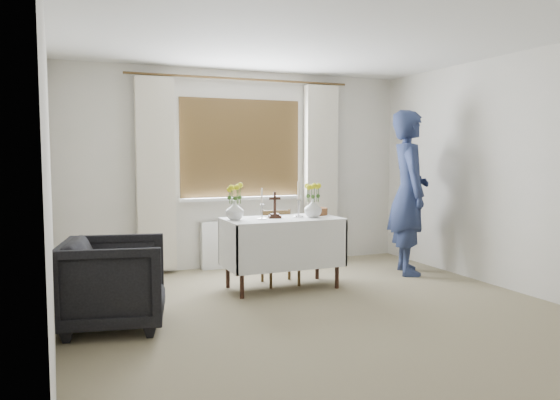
# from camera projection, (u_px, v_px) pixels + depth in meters

# --- Properties ---
(ground) EXTENTS (5.00, 5.00, 0.00)m
(ground) POSITION_uv_depth(u_px,v_px,m) (331.00, 319.00, 4.80)
(ground) COLOR gray
(ground) RESTS_ON ground
(altar_table) EXTENTS (1.24, 0.64, 0.76)m
(altar_table) POSITION_uv_depth(u_px,v_px,m) (282.00, 253.00, 5.88)
(altar_table) COLOR white
(altar_table) RESTS_ON ground
(wooden_chair) EXTENTS (0.40, 0.40, 0.82)m
(wooden_chair) POSITION_uv_depth(u_px,v_px,m) (280.00, 248.00, 6.07)
(wooden_chair) COLOR #513A1C
(wooden_chair) RESTS_ON ground
(armchair) EXTENTS (0.98, 0.96, 0.76)m
(armchair) POSITION_uv_depth(u_px,v_px,m) (114.00, 283.00, 4.54)
(armchair) COLOR black
(armchair) RESTS_ON ground
(person) EXTENTS (0.71, 0.84, 1.97)m
(person) POSITION_uv_depth(u_px,v_px,m) (409.00, 193.00, 6.57)
(person) COLOR navy
(person) RESTS_ON ground
(radiator) EXTENTS (1.10, 0.10, 0.60)m
(radiator) POSITION_uv_depth(u_px,v_px,m) (243.00, 243.00, 7.00)
(radiator) COLOR silver
(radiator) RESTS_ON ground
(wooden_cross) EXTENTS (0.15, 0.12, 0.28)m
(wooden_cross) POSITION_uv_depth(u_px,v_px,m) (275.00, 205.00, 5.84)
(wooden_cross) COLOR black
(wooden_cross) RESTS_ON altar_table
(candlestick_left) EXTENTS (0.12, 0.12, 0.33)m
(candlestick_left) POSITION_uv_depth(u_px,v_px,m) (262.00, 204.00, 5.73)
(candlestick_left) COLOR silver
(candlestick_left) RESTS_ON altar_table
(candlestick_right) EXTENTS (0.13, 0.13, 0.39)m
(candlestick_right) POSITION_uv_depth(u_px,v_px,m) (299.00, 199.00, 5.90)
(candlestick_right) COLOR silver
(candlestick_right) RESTS_ON altar_table
(flower_vase_left) EXTENTS (0.24, 0.24, 0.20)m
(flower_vase_left) POSITION_uv_depth(u_px,v_px,m) (235.00, 210.00, 5.69)
(flower_vase_left) COLOR silver
(flower_vase_left) RESTS_ON altar_table
(flower_vase_right) EXTENTS (0.20, 0.20, 0.20)m
(flower_vase_right) POSITION_uv_depth(u_px,v_px,m) (313.00, 208.00, 5.92)
(flower_vase_right) COLOR silver
(flower_vase_right) RESTS_ON altar_table
(wicker_basket) EXTENTS (0.23, 0.23, 0.08)m
(wicker_basket) POSITION_uv_depth(u_px,v_px,m) (318.00, 211.00, 6.15)
(wicker_basket) COLOR brown
(wicker_basket) RESTS_ON altar_table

